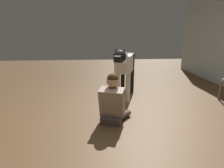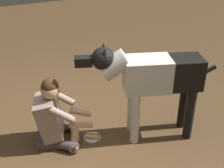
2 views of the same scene
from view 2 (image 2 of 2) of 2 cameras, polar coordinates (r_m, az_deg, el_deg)
The scene contains 4 objects.
ground_plane at distance 3.53m, azimuth -4.41°, elevation -12.18°, with size 14.37×14.37×0.00m, color brown.
person_sitting_on_floor at distance 3.49m, azimuth -11.05°, elevation -6.22°, with size 0.72×0.60×0.84m.
large_dog at distance 3.33m, azimuth 7.61°, elevation 1.24°, with size 1.52×0.64×1.19m.
hot_dog_on_plate at distance 3.66m, azimuth -3.81°, elevation -9.92°, with size 0.21×0.21×0.06m.
Camera 2 is at (0.88, 2.52, 2.31)m, focal length 47.72 mm.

